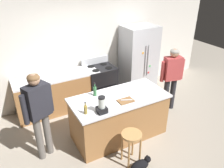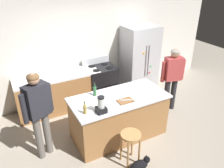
% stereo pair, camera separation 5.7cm
% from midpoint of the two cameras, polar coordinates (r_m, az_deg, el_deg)
% --- Properties ---
extents(ground_plane, '(14.00, 14.00, 0.00)m').
position_cam_midpoint_polar(ground_plane, '(4.94, 2.01, -12.60)').
color(ground_plane, '#9E9384').
extents(back_wall, '(8.00, 0.10, 2.70)m').
position_cam_midpoint_polar(back_wall, '(5.85, -7.41, 8.94)').
color(back_wall, silver).
rests_on(back_wall, ground_plane).
extents(kitchen_island, '(1.93, 0.92, 0.93)m').
position_cam_midpoint_polar(kitchen_island, '(4.66, 2.10, -8.20)').
color(kitchen_island, '#9E6B3D').
rests_on(kitchen_island, ground_plane).
extents(back_counter_run, '(2.00, 0.64, 0.93)m').
position_cam_midpoint_polar(back_counter_run, '(5.64, -12.97, -2.16)').
color(back_counter_run, '#9E6B3D').
rests_on(back_counter_run, ground_plane).
extents(refrigerator, '(0.90, 0.73, 1.85)m').
position_cam_midpoint_polar(refrigerator, '(6.28, 7.21, 6.13)').
color(refrigerator, '#B7BABF').
rests_on(refrigerator, ground_plane).
extents(stove_range, '(0.76, 0.65, 1.11)m').
position_cam_midpoint_polar(stove_range, '(5.94, -2.59, 0.25)').
color(stove_range, black).
rests_on(stove_range, ground_plane).
extents(person_by_island_left, '(0.58, 0.36, 1.69)m').
position_cam_midpoint_polar(person_by_island_left, '(4.06, -17.78, -6.01)').
color(person_by_island_left, '#66605B').
rests_on(person_by_island_left, ground_plane).
extents(person_by_sink_right, '(0.60, 0.30, 1.57)m').
position_cam_midpoint_polar(person_by_sink_right, '(5.48, 15.37, 2.36)').
color(person_by_sink_right, '#26262B').
rests_on(person_by_sink_right, ground_plane).
extents(bar_stool, '(0.36, 0.36, 0.64)m').
position_cam_midpoint_polar(bar_stool, '(4.05, 5.15, -14.03)').
color(bar_stool, '#B7844C').
rests_on(bar_stool, ground_plane).
extents(cat, '(0.52, 0.18, 0.26)m').
position_cam_midpoint_polar(cat, '(4.20, 7.43, -19.73)').
color(cat, black).
rests_on(cat, ground_plane).
extents(blender_appliance, '(0.17, 0.17, 0.31)m').
position_cam_midpoint_polar(blender_appliance, '(3.89, -2.35, -5.56)').
color(blender_appliance, black).
rests_on(blender_appliance, kitchen_island).
extents(bottle_olive_oil, '(0.07, 0.07, 0.28)m').
position_cam_midpoint_polar(bottle_olive_oil, '(4.42, -4.02, -1.74)').
color(bottle_olive_oil, '#2D6638').
rests_on(bottle_olive_oil, kitchen_island).
extents(bottle_vinegar, '(0.06, 0.06, 0.24)m').
position_cam_midpoint_polar(bottle_vinegar, '(3.91, -6.46, -6.38)').
color(bottle_vinegar, olive).
rests_on(bottle_vinegar, kitchen_island).
extents(cutting_board, '(0.30, 0.20, 0.02)m').
position_cam_midpoint_polar(cutting_board, '(4.27, 3.79, -4.28)').
color(cutting_board, brown).
rests_on(cutting_board, kitchen_island).
extents(chef_knife, '(0.21, 0.12, 0.01)m').
position_cam_midpoint_polar(chef_knife, '(4.27, 4.02, -4.07)').
color(chef_knife, '#B7BABF').
rests_on(chef_knife, cutting_board).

